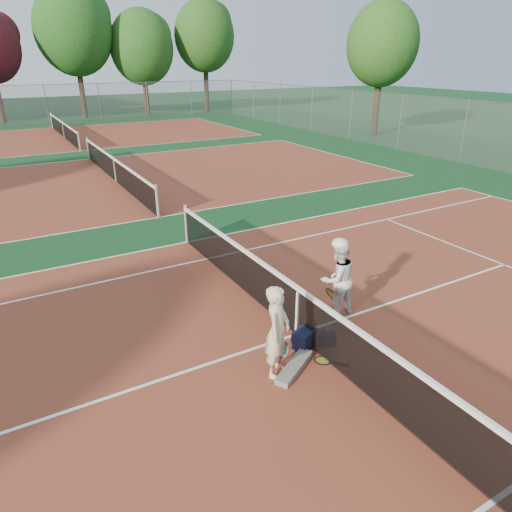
# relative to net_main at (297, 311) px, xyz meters

# --- Properties ---
(ground) EXTENTS (130.00, 130.00, 0.00)m
(ground) POSITION_rel_net_main_xyz_m (0.00, 0.00, -0.51)
(ground) COLOR #0F3718
(ground) RESTS_ON ground
(court_main) EXTENTS (23.77, 10.97, 0.01)m
(court_main) POSITION_rel_net_main_xyz_m (0.00, 0.00, -0.51)
(court_main) COLOR brown
(court_main) RESTS_ON ground
(court_far_a) EXTENTS (23.77, 10.97, 0.01)m
(court_far_a) POSITION_rel_net_main_xyz_m (0.00, 13.50, -0.51)
(court_far_a) COLOR brown
(court_far_a) RESTS_ON ground
(court_far_b) EXTENTS (23.77, 10.97, 0.01)m
(court_far_b) POSITION_rel_net_main_xyz_m (0.00, 27.00, -0.51)
(court_far_b) COLOR brown
(court_far_b) RESTS_ON ground
(net_main) EXTENTS (0.10, 10.98, 1.02)m
(net_main) POSITION_rel_net_main_xyz_m (0.00, 0.00, 0.00)
(net_main) COLOR black
(net_main) RESTS_ON ground
(net_far_a) EXTENTS (0.10, 10.98, 1.02)m
(net_far_a) POSITION_rel_net_main_xyz_m (0.00, 13.50, 0.00)
(net_far_a) COLOR black
(net_far_a) RESTS_ON ground
(net_far_b) EXTENTS (0.10, 10.98, 1.02)m
(net_far_b) POSITION_rel_net_main_xyz_m (0.00, 27.00, 0.00)
(net_far_b) COLOR black
(net_far_b) RESTS_ON ground
(fence_back) EXTENTS (32.00, 0.06, 3.00)m
(fence_back) POSITION_rel_net_main_xyz_m (0.00, 34.00, 0.99)
(fence_back) COLOR slate
(fence_back) RESTS_ON ground
(fence_right) EXTENTS (0.06, 54.50, 3.00)m
(fence_right) POSITION_rel_net_main_xyz_m (16.00, 6.75, 0.99)
(fence_right) COLOR slate
(fence_right) RESTS_ON ground
(player_a) EXTENTS (0.69, 0.68, 1.61)m
(player_a) POSITION_rel_net_main_xyz_m (-0.94, -0.77, 0.29)
(player_a) COLOR beige
(player_a) RESTS_ON ground
(player_b) EXTENTS (0.78, 0.61, 1.60)m
(player_b) POSITION_rel_net_main_xyz_m (1.12, 0.25, 0.29)
(player_b) COLOR white
(player_b) RESTS_ON ground
(racket_red) EXTENTS (0.36, 0.35, 0.55)m
(racket_red) POSITION_rel_net_main_xyz_m (-0.84, -0.81, -0.23)
(racket_red) COLOR maroon
(racket_red) RESTS_ON ground
(racket_black_held) EXTENTS (0.34, 0.32, 0.55)m
(racket_black_held) POSITION_rel_net_main_xyz_m (1.08, 0.38, -0.24)
(racket_black_held) COLOR black
(racket_black_held) RESTS_ON ground
(racket_spare) EXTENTS (0.61, 0.62, 0.03)m
(racket_spare) POSITION_rel_net_main_xyz_m (-0.09, -0.92, -0.49)
(racket_spare) COLOR black
(racket_spare) RESTS_ON ground
(sports_bag_navy) EXTENTS (0.52, 0.45, 0.34)m
(sports_bag_navy) POSITION_rel_net_main_xyz_m (-0.11, -0.40, -0.34)
(sports_bag_navy) COLOR black
(sports_bag_navy) RESTS_ON ground
(sports_bag_purple) EXTENTS (0.35, 0.32, 0.23)m
(sports_bag_purple) POSITION_rel_net_main_xyz_m (0.31, -0.54, -0.39)
(sports_bag_purple) COLOR black
(sports_bag_purple) RESTS_ON ground
(net_cover_canvas) EXTENTS (1.00, 0.72, 0.11)m
(net_cover_canvas) POSITION_rel_net_main_xyz_m (-0.64, -0.87, -0.46)
(net_cover_canvas) COLOR slate
(net_cover_canvas) RESTS_ON ground
(water_bottle) EXTENTS (0.09, 0.09, 0.30)m
(water_bottle) POSITION_rel_net_main_xyz_m (0.36, -0.45, -0.36)
(water_bottle) COLOR silver
(water_bottle) RESTS_ON ground
(tree_back_3) EXTENTS (6.28, 6.28, 10.59)m
(tree_back_3) POSITION_rel_net_main_xyz_m (3.45, 37.83, 6.45)
(tree_back_3) COLOR #382314
(tree_back_3) RESTS_ON ground
(tree_back_4) EXTENTS (5.51, 5.51, 8.87)m
(tree_back_4) POSITION_rel_net_main_xyz_m (8.88, 37.17, 5.18)
(tree_back_4) COLOR #382314
(tree_back_4) RESTS_ON ground
(tree_back_5) EXTENTS (5.52, 5.52, 9.90)m
(tree_back_5) POSITION_rel_net_main_xyz_m (14.76, 36.81, 6.19)
(tree_back_5) COLOR #382314
(tree_back_5) RESTS_ON ground
(tree_right_1) EXTENTS (4.53, 4.53, 8.27)m
(tree_right_1) POSITION_rel_net_main_xyz_m (18.48, 17.62, 5.13)
(tree_right_1) COLOR #382314
(tree_right_1) RESTS_ON ground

